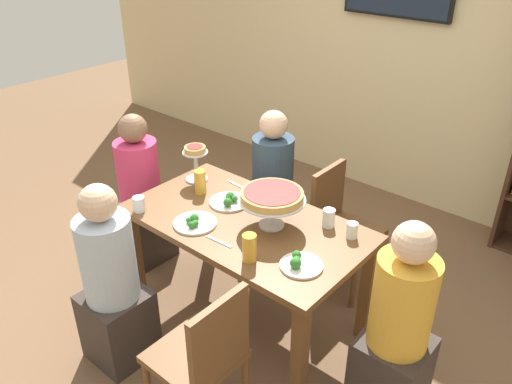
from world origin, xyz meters
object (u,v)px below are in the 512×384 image
personal_pizza_stand (195,157)px  water_glass_clear_near (329,218)px  dining_table (245,235)px  chair_near_right (204,355)px  salad_plate_spare (195,222)px  diner_head_east (397,335)px  salad_plate_far_diner (299,263)px  beer_glass_amber_tall (249,248)px  deep_dish_pizza_stand (272,197)px  water_glass_clear_spare (139,204)px  cutlery_fork_near (219,242)px  diner_head_west (142,200)px  chair_far_right (340,222)px  water_glass_clear_far (352,230)px  beer_glass_amber_short (200,182)px  diner_far_left (272,195)px  cutlery_knife_near (237,185)px  salad_plate_near_diner (229,201)px  diner_near_left (113,289)px

personal_pizza_stand → water_glass_clear_near: personal_pizza_stand is taller
dining_table → chair_near_right: chair_near_right is taller
salad_plate_spare → diner_head_east: bearing=9.7°
salad_plate_far_diner → beer_glass_amber_tall: bearing=-152.5°
deep_dish_pizza_stand → dining_table: bearing=-158.4°
beer_glass_amber_tall → water_glass_clear_spare: size_ratio=1.65×
salad_plate_far_diner → cutlery_fork_near: bearing=-167.1°
diner_head_west → beer_glass_amber_tall: bearing=-12.5°
diner_head_west → personal_pizza_stand: size_ratio=4.63×
chair_far_right → personal_pizza_stand: 1.07m
diner_head_west → cutlery_fork_near: diner_head_west is taller
personal_pizza_stand → beer_glass_amber_tall: bearing=-27.4°
beer_glass_amber_tall → water_glass_clear_far: bearing=60.8°
salad_plate_far_diner → beer_glass_amber_short: size_ratio=1.44×
water_glass_clear_near → diner_far_left: bearing=150.8°
salad_plate_spare → water_glass_clear_spare: water_glass_clear_spare is taller
cutlery_knife_near → beer_glass_amber_short: bearing=69.3°
deep_dish_pizza_stand → salad_plate_far_diner: 0.45m
dining_table → cutlery_fork_near: bearing=-81.6°
personal_pizza_stand → salad_plate_spare: 0.59m
personal_pizza_stand → salad_plate_spare: personal_pizza_stand is taller
chair_near_right → salad_plate_near_diner: (-0.58, 0.81, 0.27)m
salad_plate_spare → salad_plate_near_diner: bearing=92.4°
deep_dish_pizza_stand → beer_glass_amber_tall: (0.12, -0.33, -0.11)m
deep_dish_pizza_stand → diner_near_left: bearing=-122.6°
diner_far_left → cutlery_fork_near: 1.05m
chair_far_right → cutlery_fork_near: size_ratio=4.83×
deep_dish_pizza_stand → cutlery_fork_near: 0.39m
diner_head_west → deep_dish_pizza_stand: (1.18, 0.05, 0.44)m
deep_dish_pizza_stand → beer_glass_amber_tall: deep_dish_pizza_stand is taller
chair_far_right → water_glass_clear_spare: (-0.80, -1.03, 0.30)m
salad_plate_far_diner → cutlery_knife_near: bearing=152.0°
diner_near_left → salad_plate_near_diner: 0.87m
salad_plate_far_diner → beer_glass_amber_tall: (-0.23, -0.12, 0.06)m
water_glass_clear_far → water_glass_clear_spare: 1.28m
chair_near_right → water_glass_clear_near: bearing=-1.5°
diner_near_left → chair_near_right: (0.73, -0.00, -0.01)m
salad_plate_near_diner → cutlery_knife_near: size_ratio=1.38×
diner_head_east → salad_plate_far_diner: bearing=14.8°
chair_far_right → salad_plate_near_diner: chair_far_right is taller
water_glass_clear_far → cutlery_knife_near: water_glass_clear_far is taller
chair_far_right → beer_glass_amber_short: beer_glass_amber_short is taller
diner_near_left → salad_plate_far_diner: diner_near_left is taller
diner_near_left → water_glass_clear_near: size_ratio=10.49×
cutlery_knife_near → dining_table: bearing=144.5°
diner_far_left → salad_plate_near_diner: diner_far_left is taller
water_glass_clear_spare → diner_head_west: bearing=143.2°
beer_glass_amber_tall → water_glass_clear_near: (0.13, 0.54, -0.02)m
salad_plate_near_diner → chair_near_right: bearing=-54.2°
diner_head_west → cutlery_knife_near: (0.69, 0.28, 0.25)m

